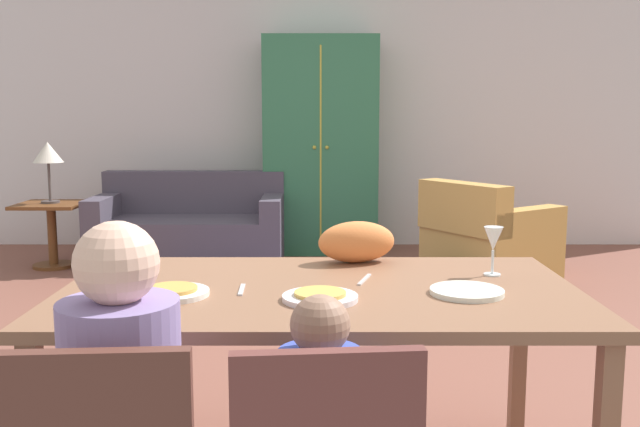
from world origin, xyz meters
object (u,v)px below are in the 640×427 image
(side_table, at_px, (53,226))
(table_lamp, at_px, (49,155))
(plate_near_woman, at_px, (468,292))
(armchair, at_px, (487,241))
(cat, at_px, (357,242))
(armoire, at_px, (321,146))
(couch, at_px, (191,229))
(dining_table, at_px, (321,305))
(plate_near_child, at_px, (321,298))
(wine_glass, at_px, (494,241))
(plate_near_man, at_px, (173,293))
(handbag, at_px, (435,276))

(side_table, relative_size, table_lamp, 1.07)
(plate_near_woman, relative_size, armchair, 0.21)
(cat, height_order, armoire, armoire)
(couch, bearing_deg, armoire, 21.95)
(dining_table, xyz_separation_m, couch, (-1.21, 4.00, -0.39))
(dining_table, relative_size, couch, 1.05)
(plate_near_woman, height_order, couch, couch)
(plate_near_child, bearing_deg, armoire, 89.93)
(plate_near_woman, bearing_deg, table_lamp, 126.98)
(wine_glass, bearing_deg, plate_near_child, -151.10)
(plate_near_child, bearing_deg, table_lamp, 121.41)
(cat, distance_m, side_table, 4.21)
(armoire, height_order, table_lamp, armoire)
(cat, xyz_separation_m, armoire, (-0.14, 4.07, 0.20))
(armchair, bearing_deg, plate_near_child, -111.69)
(plate_near_man, relative_size, wine_glass, 1.34)
(plate_near_child, xyz_separation_m, couch, (-1.21, 4.18, -0.47))
(plate_near_child, relative_size, armoire, 0.12)
(wine_glass, bearing_deg, handbag, 85.07)
(plate_near_woman, distance_m, armchair, 3.55)
(table_lamp, bearing_deg, handbag, -15.38)
(plate_near_woman, relative_size, table_lamp, 0.46)
(armchair, relative_size, side_table, 2.05)
(wine_glass, xyz_separation_m, armoire, (-0.65, 4.30, 0.16))
(plate_near_man, height_order, armoire, armoire)
(plate_near_man, bearing_deg, plate_near_woman, 1.15)
(plate_near_man, xyz_separation_m, wine_glass, (1.15, 0.30, 0.12))
(cat, height_order, table_lamp, table_lamp)
(cat, height_order, side_table, cat)
(plate_near_woman, distance_m, handbag, 3.03)
(cat, bearing_deg, table_lamp, 114.99)
(dining_table, distance_m, handbag, 3.02)
(plate_near_man, distance_m, side_table, 4.31)
(armchair, relative_size, table_lamp, 2.20)
(plate_near_child, distance_m, wine_glass, 0.76)
(couch, distance_m, armchair, 2.68)
(wine_glass, xyz_separation_m, cat, (-0.50, 0.23, -0.05))
(cat, bearing_deg, plate_near_man, -152.92)
(armoire, bearing_deg, cat, -87.97)
(plate_near_child, bearing_deg, couch, 106.12)
(side_table, distance_m, table_lamp, 0.63)
(plate_near_woman, height_order, cat, cat)
(cat, bearing_deg, wine_glass, -37.43)
(dining_table, bearing_deg, wine_glass, 15.43)
(dining_table, distance_m, armchair, 3.61)
(armoire, distance_m, table_lamp, 2.51)
(plate_near_child, height_order, handbag, plate_near_child)
(dining_table, height_order, plate_near_woman, plate_near_woman)
(couch, relative_size, handbag, 5.39)
(table_lamp, bearing_deg, wine_glass, -49.45)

